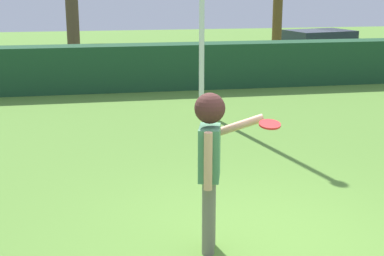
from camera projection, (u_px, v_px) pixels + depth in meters
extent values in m
plane|color=#5D8D35|center=(257.00, 244.00, 6.41)|extent=(60.00, 60.00, 0.00)
cylinder|color=slate|center=(209.00, 211.00, 6.27)|extent=(0.14, 0.14, 0.84)
cylinder|color=slate|center=(208.00, 218.00, 6.07)|extent=(0.14, 0.14, 0.84)
cube|color=#49855B|center=(209.00, 153.00, 5.99)|extent=(0.32, 0.43, 0.58)
cylinder|color=tan|center=(236.00, 126.00, 6.13)|extent=(0.61, 0.25, 0.30)
cylinder|color=tan|center=(208.00, 161.00, 5.77)|extent=(0.09, 0.09, 0.62)
sphere|color=tan|center=(210.00, 111.00, 5.87)|extent=(0.22, 0.22, 0.22)
sphere|color=#452420|center=(210.00, 108.00, 5.87)|extent=(0.33, 0.33, 0.33)
cylinder|color=red|center=(270.00, 124.00, 5.90)|extent=(0.23, 0.23, 0.07)
cube|color=#1E482A|center=(153.00, 67.00, 15.57)|extent=(24.59, 0.90, 1.25)
cube|color=#1E6633|center=(319.00, 49.00, 20.13)|extent=(4.46, 2.52, 0.55)
cube|color=#2D333D|center=(320.00, 36.00, 20.01)|extent=(2.47, 1.98, 0.40)
cylinder|color=black|center=(337.00, 52.00, 21.50)|extent=(0.61, 0.22, 0.60)
cylinder|color=black|center=(367.00, 58.00, 19.98)|extent=(0.61, 0.22, 0.60)
cylinder|color=black|center=(271.00, 56.00, 20.41)|extent=(0.61, 0.22, 0.60)
cylinder|color=black|center=(297.00, 62.00, 18.89)|extent=(0.61, 0.22, 0.60)
cylinder|color=brown|center=(72.00, 12.00, 19.01)|extent=(0.43, 0.43, 3.87)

